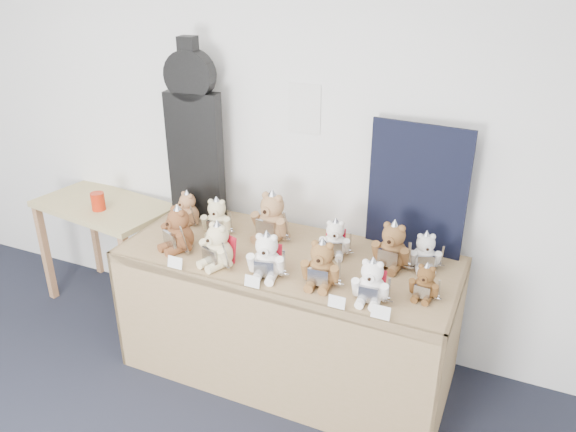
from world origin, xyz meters
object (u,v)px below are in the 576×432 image
at_px(teddy_front_far_right, 371,283).
at_px(teddy_back_right, 392,247).
at_px(teddy_front_right, 321,265).
at_px(teddy_back_centre_right, 335,240).
at_px(display_table, 282,287).
at_px(teddy_back_far_left, 187,210).
at_px(side_table, 105,220).
at_px(teddy_front_centre, 267,257).
at_px(guitar_case, 194,133).
at_px(teddy_front_far_left, 178,231).
at_px(teddy_front_end, 425,283).
at_px(teddy_back_centre_left, 272,218).
at_px(red_cup, 98,201).
at_px(teddy_back_left, 217,218).
at_px(teddy_back_end, 425,253).
at_px(teddy_front_left, 218,247).

distance_m(teddy_front_far_right, teddy_back_right, 0.38).
height_order(teddy_front_right, teddy_back_centre_right, teddy_front_right).
relative_size(display_table, teddy_back_far_left, 8.03).
distance_m(side_table, teddy_front_centre, 1.60).
bearing_deg(teddy_front_centre, side_table, 152.31).
distance_m(guitar_case, teddy_front_far_left, 0.67).
xyz_separation_m(teddy_front_far_left, teddy_front_end, (1.44, 0.07, -0.04)).
bearing_deg(teddy_back_centre_left, teddy_back_centre_right, 2.80).
bearing_deg(red_cup, teddy_back_left, -0.17).
relative_size(teddy_front_right, teddy_back_left, 1.10).
xyz_separation_m(red_cup, teddy_back_end, (2.23, 0.09, 0.05)).
relative_size(teddy_front_right, teddy_back_right, 0.96).
bearing_deg(teddy_back_end, teddy_back_far_left, 160.74).
relative_size(display_table, teddy_back_centre_right, 7.96).
bearing_deg(teddy_front_right, display_table, 150.36).
bearing_deg(side_table, teddy_front_far_right, -3.55).
height_order(guitar_case, teddy_front_end, guitar_case).
xyz_separation_m(teddy_front_far_right, teddy_back_far_left, (-1.35, 0.39, -0.01)).
bearing_deg(teddy_front_right, teddy_back_centre_left, 136.85).
relative_size(teddy_front_left, teddy_back_centre_right, 1.17).
height_order(teddy_back_left, teddy_back_far_left, teddy_back_left).
relative_size(teddy_front_centre, teddy_back_far_left, 1.17).
height_order(teddy_front_far_right, teddy_back_centre_left, teddy_back_centre_left).
bearing_deg(teddy_front_far_right, teddy_back_far_left, 160.89).
relative_size(teddy_front_far_left, teddy_back_right, 1.00).
bearing_deg(teddy_back_centre_right, side_table, 163.38).
bearing_deg(teddy_front_far_right, teddy_front_end, 27.37).
xyz_separation_m(side_table, teddy_back_end, (2.28, -0.00, 0.24)).
distance_m(display_table, teddy_back_far_left, 0.84).
height_order(teddy_front_left, teddy_back_far_left, teddy_front_left).
bearing_deg(teddy_back_end, teddy_back_centre_right, 165.20).
bearing_deg(side_table, teddy_front_right, -4.00).
bearing_deg(teddy_front_far_right, display_table, 159.54).
bearing_deg(teddy_back_centre_left, teddy_front_left, -99.29).
height_order(teddy_front_left, teddy_back_right, teddy_back_right).
distance_m(teddy_front_centre, teddy_front_far_right, 0.59).
bearing_deg(teddy_back_right, teddy_back_centre_right, -174.20).
distance_m(teddy_back_centre_left, teddy_back_right, 0.76).
distance_m(guitar_case, teddy_front_centre, 1.04).
height_order(teddy_back_centre_right, teddy_back_far_left, teddy_back_centre_right).
xyz_separation_m(display_table, teddy_back_centre_right, (0.25, 0.20, 0.27)).
height_order(teddy_front_end, teddy_back_right, teddy_back_right).
relative_size(side_table, teddy_front_right, 3.58).
xyz_separation_m(teddy_front_right, teddy_back_centre_left, (-0.47, 0.38, 0.02)).
relative_size(guitar_case, teddy_back_right, 3.82).
distance_m(display_table, teddy_front_left, 0.46).
xyz_separation_m(teddy_front_far_left, teddy_back_end, (1.37, 0.37, -0.02)).
xyz_separation_m(red_cup, teddy_back_centre_right, (1.72, 0.04, 0.05)).
relative_size(side_table, teddy_front_left, 3.58).
xyz_separation_m(teddy_front_far_right, teddy_back_right, (0.01, 0.38, 0.02)).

